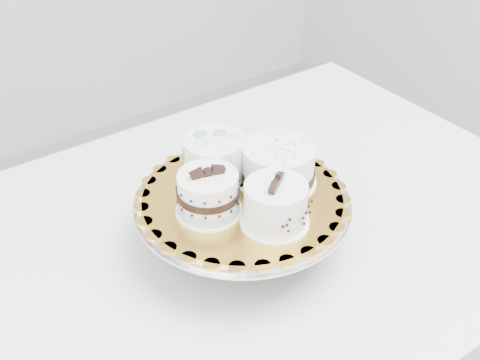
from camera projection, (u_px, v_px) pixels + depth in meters
table at (230, 258)px, 1.13m from camera, size 1.28×0.86×0.75m
cake_stand at (242, 213)px, 1.02m from camera, size 0.37×0.37×0.10m
cake_board at (242, 197)px, 1.00m from camera, size 0.43×0.43×0.00m
cake_swirl at (275, 205)px, 0.93m from camera, size 0.14×0.14×0.09m
cake_banded at (208, 195)px, 0.95m from camera, size 0.12×0.12×0.09m
cake_dots at (215, 158)px, 1.02m from camera, size 0.13×0.13×0.08m
cake_ribbon at (279, 166)px, 1.02m from camera, size 0.15×0.15×0.07m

